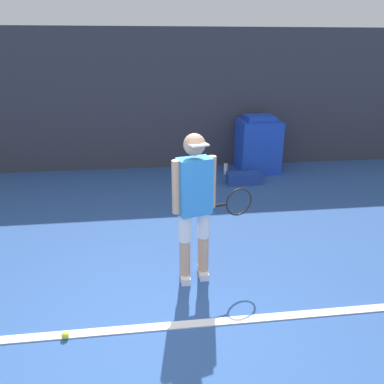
% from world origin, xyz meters
% --- Properties ---
extents(ground_plane, '(24.00, 24.00, 0.00)m').
position_xyz_m(ground_plane, '(0.00, 0.00, 0.00)').
color(ground_plane, '#2D5193').
extents(back_wall, '(24.00, 0.10, 2.80)m').
position_xyz_m(back_wall, '(0.00, 5.23, 1.40)').
color(back_wall, '#383842').
rests_on(back_wall, ground_plane).
extents(court_baseline, '(21.60, 0.10, 0.01)m').
position_xyz_m(court_baseline, '(0.00, 0.20, 0.01)').
color(court_baseline, white).
rests_on(court_baseline, ground_plane).
extents(tennis_player, '(0.91, 0.38, 1.65)m').
position_xyz_m(tennis_player, '(0.48, 0.96, 0.92)').
color(tennis_player, tan).
rests_on(tennis_player, ground_plane).
extents(tennis_ball, '(0.07, 0.07, 0.07)m').
position_xyz_m(tennis_ball, '(-0.80, 0.17, 0.03)').
color(tennis_ball, '#D1E533').
rests_on(tennis_ball, ground_plane).
extents(covered_chair, '(0.81, 0.79, 1.15)m').
position_xyz_m(covered_chair, '(2.28, 4.74, 0.55)').
color(covered_chair, blue).
rests_on(covered_chair, ground_plane).
extents(equipment_bag, '(0.64, 0.28, 0.21)m').
position_xyz_m(equipment_bag, '(1.81, 3.96, 0.11)').
color(equipment_bag, '#1E3D99').
rests_on(equipment_bag, ground_plane).
extents(water_bottle, '(0.08, 0.08, 0.25)m').
position_xyz_m(water_bottle, '(1.59, 4.58, 0.12)').
color(water_bottle, white).
rests_on(water_bottle, ground_plane).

